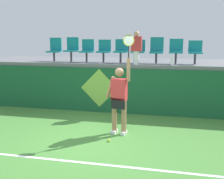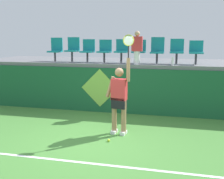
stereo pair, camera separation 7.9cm
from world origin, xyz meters
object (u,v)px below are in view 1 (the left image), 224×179
Objects in this scene: spectator_0 at (136,47)px; tennis_player at (119,97)px; stadium_chair_5 at (138,50)px; tennis_ball at (109,140)px; stadium_chair_6 at (157,49)px; stadium_chair_8 at (195,51)px; stadium_chair_3 at (104,50)px; stadium_chair_7 at (176,50)px; stadium_chair_1 at (72,48)px; stadium_chair_0 at (55,49)px; stadium_chair_2 at (87,50)px; stadium_chair_4 at (121,50)px; water_bottle at (172,61)px.

tennis_player is at bearing -92.24° from spectator_0.
spectator_0 is at bearing -90.00° from stadium_chair_5.
tennis_ball is 3.99m from stadium_chair_6.
stadium_chair_5 is 1.03× the size of stadium_chair_8.
tennis_player is 3.49m from stadium_chair_8.
stadium_chair_7 is (2.45, 0.00, 0.02)m from stadium_chair_3.
stadium_chair_3 is (1.19, -0.01, -0.04)m from stadium_chair_1.
stadium_chair_5 is at bearing -0.07° from stadium_chair_3.
stadium_chair_0 is 1.11× the size of stadium_chair_8.
tennis_player reaches higher than stadium_chair_1.
stadium_chair_3 is at bearing -0.31° from stadium_chair_1.
stadium_chair_0 is 1.09× the size of stadium_chair_3.
stadium_chair_0 is at bearing 179.81° from stadium_chair_5.
tennis_player is at bearing -125.90° from stadium_chair_8.
stadium_chair_3 reaches higher than tennis_ball.
stadium_chair_2 is 0.75× the size of spectator_0.
stadium_chair_1 is 2.43m from spectator_0.
stadium_chair_0 is at bearing 179.78° from stadium_chair_1.
stadium_chair_6 is at bearing 1.01° from stadium_chair_5.
stadium_chair_7 is at bearing -0.09° from stadium_chair_0.
stadium_chair_6 reaches higher than stadium_chair_1.
stadium_chair_7 is 1.33m from spectator_0.
stadium_chair_1 is 3.64m from stadium_chair_7.
stadium_chair_2 is 1.22m from stadium_chair_4.
stadium_chair_0 is 0.66m from stadium_chair_1.
tennis_ball is 3.52m from water_bottle.
stadium_chair_4 reaches higher than tennis_ball.
tennis_ball is 0.08× the size of stadium_chair_7.
spectator_0 is at bearing -167.03° from stadium_chair_8.
tennis_ball is at bearing -94.08° from spectator_0.
stadium_chair_5 is (1.81, -0.00, 0.00)m from stadium_chair_2.
spectator_0 reaches higher than water_bottle.
tennis_player is 38.55× the size of tennis_ball.
tennis_player is 4.15m from stadium_chair_0.
stadium_chair_8 is at bearing -0.09° from stadium_chair_4.
stadium_chair_1 is (0.66, -0.00, 0.02)m from stadium_chair_0.
stadium_chair_1 is 2.38m from stadium_chair_5.
tennis_player is 3.37m from stadium_chair_2.
stadium_chair_8 is at bearing -0.53° from stadium_chair_7.
stadium_chair_2 is (-2.96, 0.56, 0.31)m from water_bottle.
water_bottle is 0.30× the size of stadium_chair_0.
stadium_chair_2 is 2.43m from stadium_chair_6.
stadium_chair_0 is 0.80× the size of spectator_0.
water_bottle is 0.29× the size of stadium_chair_6.
tennis_ball is 4.40m from stadium_chair_8.
water_bottle is at bearing -25.75° from stadium_chair_5.
stadium_chair_1 reaches higher than stadium_chair_7.
spectator_0 is at bearing 85.92° from tennis_ball.
stadium_chair_0 is 1.06× the size of stadium_chair_4.
spectator_0 reaches higher than stadium_chair_8.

